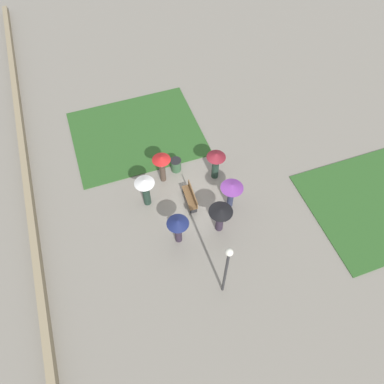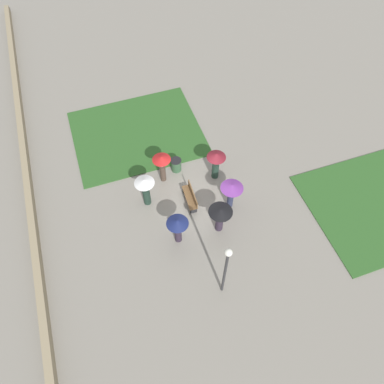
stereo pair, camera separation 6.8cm
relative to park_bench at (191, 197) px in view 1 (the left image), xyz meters
name	(u,v)px [view 1 (the left image)]	position (x,y,z in m)	size (l,w,h in m)	color
ground_plane	(198,195)	(-0.25, 0.50, -0.46)	(90.00, 90.00, 0.00)	gray
lawn_patch_near	(137,133)	(-5.84, -1.49, -0.43)	(6.33, 7.65, 0.06)	#2D5B26
parapet_wall	(35,240)	(-0.25, -8.12, -0.18)	(45.00, 0.35, 0.57)	gray
park_bench	(191,197)	(0.00, 0.00, 0.00)	(1.63, 0.49, 0.90)	brown
lamp_post	(227,266)	(5.11, -0.24, 2.18)	(0.32, 0.32, 4.06)	#2D2D30
trash_bin	(176,165)	(-2.35, -0.07, -0.06)	(0.62, 0.62, 0.81)	#335638
crowd_person_black	(220,214)	(2.02, 0.81, 0.88)	(1.19, 1.19, 1.84)	#2D2333
crowd_person_maroon	(216,161)	(-1.17, 1.84, 0.88)	(1.03, 1.03, 1.93)	#1E3328
crowd_person_white	(145,188)	(-0.71, -2.21, 0.89)	(1.04, 1.04, 2.00)	#1E3328
crowd_person_navy	(178,226)	(1.97, -1.34, 0.91)	(1.08, 1.08, 1.87)	#2D2333
crowd_person_purple	(232,190)	(0.90, 1.87, 0.95)	(1.17, 1.17, 1.83)	#282D47
crowd_person_red	(162,163)	(-1.92, -0.96, 0.94)	(0.99, 0.99, 1.95)	#47382D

